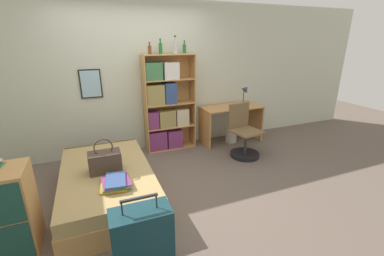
{
  "coord_description": "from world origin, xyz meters",
  "views": [
    {
      "loc": [
        -0.77,
        -3.05,
        1.96
      ],
      "look_at": [
        0.54,
        0.18,
        0.75
      ],
      "focal_mm": 24.0,
      "sensor_mm": 36.0,
      "label": 1
    }
  ],
  "objects_px": {
    "bottle_green": "(150,50)",
    "desk_lamp": "(245,92)",
    "handbag": "(105,161)",
    "suitcase": "(143,243)",
    "bookcase": "(165,108)",
    "waste_bin": "(231,136)",
    "book_stack_on_bed": "(115,183)",
    "bed": "(108,184)",
    "bottle_brown": "(161,48)",
    "desk_chair": "(244,140)",
    "bottle_clear": "(175,47)",
    "desk": "(231,117)",
    "bottle_blue": "(184,48)"
  },
  "relations": [
    {
      "from": "desk",
      "to": "desk_lamp",
      "type": "relative_size",
      "value": 2.97
    },
    {
      "from": "bottle_clear",
      "to": "desk_chair",
      "type": "distance_m",
      "value": 1.98
    },
    {
      "from": "suitcase",
      "to": "bookcase",
      "type": "xyz_separation_m",
      "value": [
        0.98,
        2.58,
        0.46
      ]
    },
    {
      "from": "bookcase",
      "to": "bottle_green",
      "type": "xyz_separation_m",
      "value": [
        -0.22,
        0.02,
        1.01
      ]
    },
    {
      "from": "suitcase",
      "to": "desk",
      "type": "relative_size",
      "value": 0.66
    },
    {
      "from": "handbag",
      "to": "book_stack_on_bed",
      "type": "relative_size",
      "value": 1.15
    },
    {
      "from": "handbag",
      "to": "desk_lamp",
      "type": "distance_m",
      "value": 3.08
    },
    {
      "from": "waste_bin",
      "to": "desk_chair",
      "type": "bearing_deg",
      "value": -101.04
    },
    {
      "from": "bookcase",
      "to": "bed",
      "type": "bearing_deg",
      "value": -132.61
    },
    {
      "from": "bottle_green",
      "to": "handbag",
      "type": "bearing_deg",
      "value": -124.74
    },
    {
      "from": "handbag",
      "to": "bookcase",
      "type": "xyz_separation_m",
      "value": [
        1.16,
        1.33,
        0.24
      ]
    },
    {
      "from": "bed",
      "to": "desk_lamp",
      "type": "distance_m",
      "value": 3.12
    },
    {
      "from": "desk_lamp",
      "to": "bookcase",
      "type": "bearing_deg",
      "value": 176.89
    },
    {
      "from": "handbag",
      "to": "bottle_brown",
      "type": "relative_size",
      "value": 1.75
    },
    {
      "from": "suitcase",
      "to": "bottle_brown",
      "type": "relative_size",
      "value": 3.21
    },
    {
      "from": "book_stack_on_bed",
      "to": "bottle_blue",
      "type": "bearing_deg",
      "value": 49.93
    },
    {
      "from": "desk",
      "to": "bottle_green",
      "type": "bearing_deg",
      "value": 174.61
    },
    {
      "from": "bed",
      "to": "desk_chair",
      "type": "relative_size",
      "value": 2.01
    },
    {
      "from": "bookcase",
      "to": "desk_lamp",
      "type": "xyz_separation_m",
      "value": [
        1.62,
        -0.09,
        0.19
      ]
    },
    {
      "from": "bottle_brown",
      "to": "bottle_clear",
      "type": "relative_size",
      "value": 0.84
    },
    {
      "from": "bottle_blue",
      "to": "desk_lamp",
      "type": "height_order",
      "value": "bottle_blue"
    },
    {
      "from": "bottle_clear",
      "to": "bottle_blue",
      "type": "xyz_separation_m",
      "value": [
        0.19,
        0.08,
        -0.03
      ]
    },
    {
      "from": "handbag",
      "to": "desk_chair",
      "type": "xyz_separation_m",
      "value": [
        2.34,
        0.53,
        -0.27
      ]
    },
    {
      "from": "suitcase",
      "to": "desk",
      "type": "bearing_deg",
      "value": 47.09
    },
    {
      "from": "bed",
      "to": "book_stack_on_bed",
      "type": "distance_m",
      "value": 0.53
    },
    {
      "from": "bookcase",
      "to": "waste_bin",
      "type": "relative_size",
      "value": 7.13
    },
    {
      "from": "handbag",
      "to": "suitcase",
      "type": "relative_size",
      "value": 0.54
    },
    {
      "from": "bed",
      "to": "waste_bin",
      "type": "relative_size",
      "value": 7.57
    },
    {
      "from": "suitcase",
      "to": "desk_chair",
      "type": "height_order",
      "value": "desk_chair"
    },
    {
      "from": "book_stack_on_bed",
      "to": "bed",
      "type": "bearing_deg",
      "value": 99.02
    },
    {
      "from": "desk",
      "to": "desk_lamp",
      "type": "bearing_deg",
      "value": 5.84
    },
    {
      "from": "bottle_green",
      "to": "desk_lamp",
      "type": "height_order",
      "value": "bottle_green"
    },
    {
      "from": "bottle_brown",
      "to": "bed",
      "type": "bearing_deg",
      "value": -131.0
    },
    {
      "from": "waste_bin",
      "to": "bottle_brown",
      "type": "bearing_deg",
      "value": 171.28
    },
    {
      "from": "bed",
      "to": "bottle_clear",
      "type": "bearing_deg",
      "value": 41.96
    },
    {
      "from": "desk_lamp",
      "to": "desk_chair",
      "type": "height_order",
      "value": "desk_lamp"
    },
    {
      "from": "suitcase",
      "to": "bookcase",
      "type": "distance_m",
      "value": 2.8
    },
    {
      "from": "bottle_green",
      "to": "bottle_clear",
      "type": "xyz_separation_m",
      "value": [
        0.42,
        -0.06,
        0.04
      ]
    },
    {
      "from": "desk",
      "to": "waste_bin",
      "type": "height_order",
      "value": "desk"
    },
    {
      "from": "bed",
      "to": "desk_lamp",
      "type": "xyz_separation_m",
      "value": [
        2.78,
        1.18,
        0.77
      ]
    },
    {
      "from": "book_stack_on_bed",
      "to": "bottle_green",
      "type": "relative_size",
      "value": 1.93
    },
    {
      "from": "bed",
      "to": "suitcase",
      "type": "height_order",
      "value": "suitcase"
    },
    {
      "from": "book_stack_on_bed",
      "to": "bottle_brown",
      "type": "height_order",
      "value": "bottle_brown"
    },
    {
      "from": "bookcase",
      "to": "bottle_blue",
      "type": "height_order",
      "value": "bottle_blue"
    },
    {
      "from": "bottle_green",
      "to": "bottle_clear",
      "type": "height_order",
      "value": "bottle_clear"
    },
    {
      "from": "bottle_brown",
      "to": "bookcase",
      "type": "bearing_deg",
      "value": -37.9
    },
    {
      "from": "handbag",
      "to": "suitcase",
      "type": "xyz_separation_m",
      "value": [
        0.19,
        -1.25,
        -0.23
      ]
    },
    {
      "from": "bottle_green",
      "to": "desk_chair",
      "type": "bearing_deg",
      "value": -30.67
    },
    {
      "from": "bottle_blue",
      "to": "desk_chair",
      "type": "height_order",
      "value": "bottle_blue"
    },
    {
      "from": "desk_lamp",
      "to": "waste_bin",
      "type": "bearing_deg",
      "value": -165.11
    }
  ]
}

